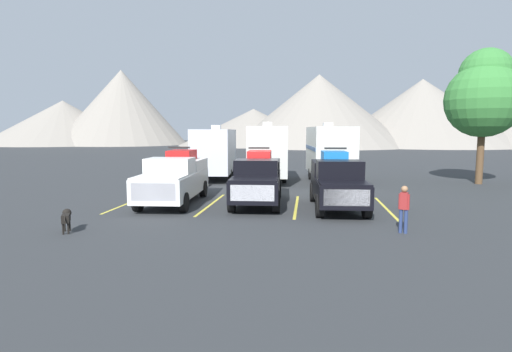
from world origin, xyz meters
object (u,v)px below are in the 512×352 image
pickup_truck_b (258,178)px  camper_trailer_a (215,151)px  pickup_truck_c (337,181)px  camper_trailer_c (329,150)px  person_a (404,206)px  pickup_truck_a (175,178)px  dog (66,217)px  camper_trailer_b (267,150)px

pickup_truck_b → camper_trailer_a: camper_trailer_a is taller
pickup_truck_b → pickup_truck_c: 3.59m
camper_trailer_c → person_a: 13.87m
pickup_truck_a → camper_trailer_a: bearing=91.4°
pickup_truck_a → pickup_truck_b: bearing=5.5°
person_a → dog: size_ratio=1.84×
camper_trailer_a → dog: 15.05m
pickup_truck_b → dog: pickup_truck_b is taller
pickup_truck_c → person_a: 4.55m
person_a → dog: bearing=-173.6°
pickup_truck_b → person_a: bearing=-42.7°
pickup_truck_c → camper_trailer_c: camper_trailer_c is taller
camper_trailer_a → camper_trailer_b: 3.77m
camper_trailer_a → person_a: bearing=-55.6°
camper_trailer_b → person_a: bearing=-66.1°
camper_trailer_c → pickup_truck_a: bearing=-129.1°
camper_trailer_b → dog: (-5.20, -14.05, -1.54)m
camper_trailer_b → person_a: (5.70, -12.83, -1.14)m
camper_trailer_a → camper_trailer_b: size_ratio=0.98×
pickup_truck_a → pickup_truck_c: size_ratio=1.11×
pickup_truck_c → camper_trailer_b: size_ratio=0.71×
camper_trailer_a → pickup_truck_a: bearing=-88.6°
pickup_truck_a → camper_trailer_a: size_ratio=0.80×
camper_trailer_a → pickup_truck_b: bearing=-65.3°
camper_trailer_c → camper_trailer_b: bearing=-167.5°
pickup_truck_c → camper_trailer_b: bearing=114.0°
person_a → dog: 10.97m
camper_trailer_b → camper_trailer_c: (4.01, 0.89, -0.01)m
camper_trailer_a → dog: bearing=-95.8°
pickup_truck_a → camper_trailer_a: 9.17m
pickup_truck_b → camper_trailer_b: bearing=92.6°
camper_trailer_c → person_a: size_ratio=4.99×
pickup_truck_a → person_a: (9.14, -4.56, -0.27)m
pickup_truck_a → pickup_truck_b: 3.81m
camper_trailer_b → person_a: camper_trailer_b is taller
pickup_truck_a → pickup_truck_b: pickup_truck_a is taller
pickup_truck_b → dog: 8.30m
camper_trailer_b → camper_trailer_c: camper_trailer_b is taller
pickup_truck_a → camper_trailer_b: size_ratio=0.78×
camper_trailer_a → camper_trailer_b: bearing=-13.1°
pickup_truck_a → camper_trailer_c: 11.84m
camper_trailer_b → pickup_truck_b: bearing=-87.4°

